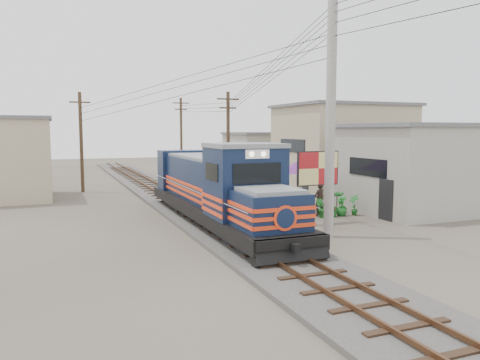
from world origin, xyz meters
name	(u,v)px	position (x,y,z in m)	size (l,w,h in m)	color
ground	(245,241)	(0.00, 0.00, 0.00)	(120.00, 120.00, 0.00)	#473F35
ballast	(180,203)	(0.00, 10.00, 0.08)	(3.60, 70.00, 0.16)	#595651
track	(180,200)	(0.00, 10.00, 0.26)	(1.15, 70.00, 0.12)	#51331E
locomotive	(216,190)	(0.00, 3.42, 1.63)	(2.74, 14.87, 3.69)	black
utility_pole_main	(331,114)	(3.50, -0.50, 5.00)	(0.40, 0.40, 10.00)	#9E9B93
wooden_pole_mid	(228,140)	(4.50, 14.00, 3.68)	(1.60, 0.24, 7.00)	#4C3826
wooden_pole_far	(181,135)	(4.80, 28.00, 3.93)	(1.60, 0.24, 7.50)	#4C3826
wooden_pole_left	(81,140)	(-5.00, 18.00, 3.68)	(1.60, 0.24, 7.00)	#4C3826
power_lines	(183,71)	(-0.14, 8.49, 7.56)	(9.65, 19.00, 3.30)	black
shophouse_front	(421,167)	(11.50, 3.00, 2.36)	(7.35, 6.30, 4.70)	gray
shophouse_mid	(342,148)	(12.50, 12.00, 3.11)	(8.40, 7.35, 6.20)	tan
shophouse_back	(265,155)	(11.00, 22.00, 2.11)	(6.30, 6.30, 4.20)	gray
billboard	(318,170)	(4.50, 2.03, 2.50)	(2.20, 0.24, 3.39)	#99999E
market_umbrella	(298,167)	(5.24, 5.24, 2.41)	(3.16, 3.16, 2.74)	black
vendor	(319,199)	(5.64, 3.73, 0.85)	(0.62, 0.41, 1.70)	black
plant_nursery	(319,206)	(5.86, 4.15, 0.44)	(3.36, 3.11, 1.07)	#1C6423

